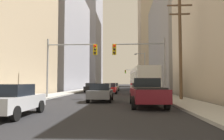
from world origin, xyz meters
TOP-DOWN VIEW (x-y plane):
  - sidewalk_left at (-6.58, 50.00)m, footprint 2.74×160.00m
  - sidewalk_right at (6.58, 50.00)m, footprint 2.74×160.00m
  - city_bus at (4.27, 24.47)m, footprint 2.94×11.59m
  - pickup_truck_maroon at (3.43, 10.86)m, footprint 2.20×5.47m
  - sedan_silver at (-3.43, 6.11)m, footprint 1.95×4.23m
  - sedan_grey at (-0.09, 14.42)m, footprint 1.95×4.22m
  - sedan_red at (-0.13, 27.01)m, footprint 1.95×4.26m
  - sedan_black at (-3.59, 32.25)m, footprint 1.96×4.27m
  - sedan_beige at (-0.10, 37.39)m, footprint 1.95×4.22m
  - traffic_signal_near_left at (-3.59, 17.45)m, footprint 5.10×0.44m
  - traffic_signal_near_right at (3.56, 17.45)m, footprint 5.17×0.44m
  - traffic_signal_far_right at (4.14, 61.40)m, footprint 3.92×0.44m
  - utility_pole_right at (6.86, 15.50)m, footprint 2.20×0.28m
  - street_lamp_right at (5.58, 39.10)m, footprint 2.17×0.32m
  - building_left_mid_office at (-17.75, 46.18)m, footprint 18.69×26.99m
  - building_left_far_tower at (-17.20, 88.21)m, footprint 17.02×25.87m
  - building_right_mid_block at (19.68, 45.92)m, footprint 21.30×29.23m
  - building_right_far_highrise at (20.54, 90.38)m, footprint 24.33×19.69m

SIDE VIEW (x-z plane):
  - sidewalk_left at x=-6.58m, z-range 0.00..0.15m
  - sidewalk_right at x=6.58m, z-range 0.00..0.15m
  - sedan_silver at x=-3.43m, z-range 0.01..1.53m
  - sedan_grey at x=-0.09m, z-range 0.01..1.53m
  - sedan_red at x=-0.13m, z-range 0.01..1.53m
  - sedan_black at x=-3.59m, z-range 0.01..1.53m
  - sedan_beige at x=-0.10m, z-range 0.01..1.53m
  - pickup_truck_maroon at x=3.43m, z-range -0.02..1.88m
  - city_bus at x=4.27m, z-range 0.23..3.63m
  - traffic_signal_far_right at x=4.14m, z-range 1.05..7.05m
  - traffic_signal_near_left at x=-3.59m, z-range 1.10..7.10m
  - traffic_signal_near_right at x=3.56m, z-range 1.11..7.11m
  - street_lamp_right at x=5.58m, z-range 0.76..8.26m
  - utility_pole_right at x=6.86m, z-range 0.27..9.37m
  - building_right_mid_block at x=19.68m, z-range 0.00..21.81m
  - building_left_mid_office at x=-17.75m, z-range 0.00..23.20m
  - building_left_far_tower at x=-17.20m, z-range 0.00..51.73m
  - building_right_far_highrise at x=20.54m, z-range 0.00..52.16m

